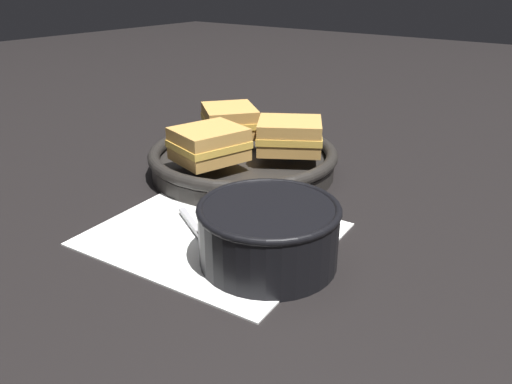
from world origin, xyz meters
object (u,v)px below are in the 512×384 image
soup_bowl (269,230)px  spoon (209,246)px  skillet (243,160)px  sandwich_far_left (290,135)px  sandwich_near_right (209,144)px  sandwich_near_left (230,121)px

soup_bowl → spoon: soup_bowl is taller
skillet → sandwich_far_left: 0.08m
spoon → sandwich_far_left: 0.26m
spoon → sandwich_far_left: bearing=131.3°
spoon → sandwich_near_right: size_ratio=1.22×
soup_bowl → sandwich_far_left: sandwich_far_left is taller
sandwich_near_right → sandwich_far_left: (0.07, 0.10, 0.00)m
skillet → sandwich_far_left: bearing=26.0°
sandwich_near_right → spoon: bearing=-48.5°
spoon → sandwich_near_right: 0.20m
sandwich_far_left → soup_bowl: bearing=-61.3°
sandwich_near_right → sandwich_far_left: same height
soup_bowl → spoon: 0.07m
soup_bowl → sandwich_near_left: 0.33m
skillet → sandwich_near_left: bearing=146.0°
sandwich_near_right → sandwich_far_left: bearing=56.0°
sandwich_near_right → sandwich_far_left: 0.12m
sandwich_near_left → sandwich_far_left: bearing=-4.0°
skillet → soup_bowl: bearing=-45.7°
sandwich_near_left → sandwich_near_right: (0.05, -0.11, 0.00)m
skillet → sandwich_near_left: (-0.06, 0.04, 0.04)m
skillet → sandwich_near_right: (-0.00, -0.07, 0.04)m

